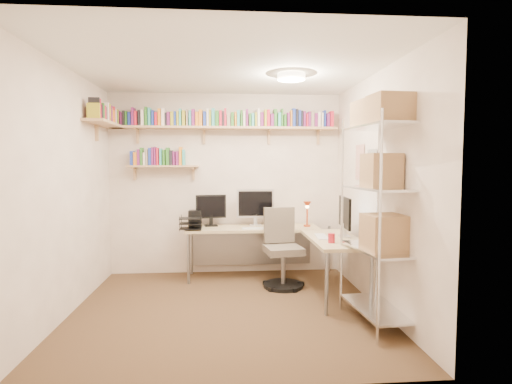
% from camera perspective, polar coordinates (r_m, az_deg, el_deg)
% --- Properties ---
extents(ground, '(3.20, 3.20, 0.00)m').
position_cam_1_polar(ground, '(4.38, -4.14, -16.40)').
color(ground, '#432F1C').
rests_on(ground, ground).
extents(room_shell, '(3.24, 3.04, 2.52)m').
position_cam_1_polar(room_shell, '(4.11, -4.18, 4.28)').
color(room_shell, beige).
rests_on(room_shell, ground).
extents(wall_shelves, '(3.12, 1.09, 0.80)m').
position_cam_1_polar(wall_shelves, '(5.44, -8.64, 9.16)').
color(wall_shelves, tan).
rests_on(wall_shelves, ground).
extents(corner_desk, '(2.11, 1.74, 1.19)m').
position_cam_1_polar(corner_desk, '(5.16, 1.10, -5.49)').
color(corner_desk, '#C5B680').
rests_on(corner_desk, ground).
extents(office_chair, '(0.52, 0.52, 0.98)m').
position_cam_1_polar(office_chair, '(5.05, 3.75, -8.77)').
color(office_chair, black).
rests_on(office_chair, ground).
extents(wire_rack, '(0.49, 0.89, 2.14)m').
position_cam_1_polar(wire_rack, '(3.86, 17.47, 2.21)').
color(wire_rack, silver).
rests_on(wire_rack, ground).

